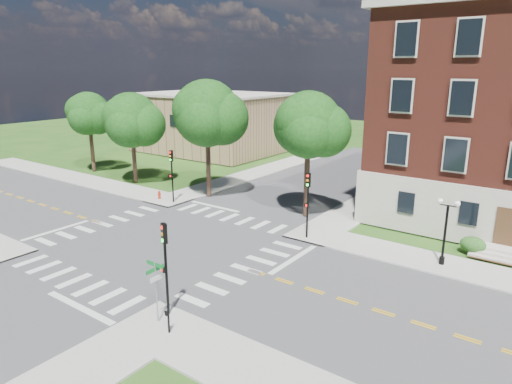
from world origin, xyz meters
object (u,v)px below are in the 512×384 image
Objects in this scene: traffic_signal_nw at (172,169)px; twin_lamp_west at (446,228)px; traffic_signal_ne at (308,197)px; fire_hydrant at (159,195)px; street_sign_pole at (156,280)px; push_button_post at (168,320)px; traffic_signal_se at (165,257)px.

traffic_signal_nw is 1.13× the size of twin_lamp_west.
traffic_signal_ne and traffic_signal_nw have the same top height.
traffic_signal_ne is 6.40× the size of fire_hydrant.
traffic_signal_nw reaches higher than street_sign_pole.
traffic_signal_nw is at bearing -179.33° from twin_lamp_west.
traffic_signal_se is at bearing 137.26° from push_button_post.
twin_lamp_west reaches higher than fire_hydrant.
traffic_signal_ne is at bearing 89.21° from street_sign_pole.
street_sign_pole is 4.13× the size of fire_hydrant.
push_button_post is at bearing -118.07° from twin_lamp_west.
twin_lamp_west is 25.57m from fire_hydrant.
traffic_signal_se is 4.00× the size of push_button_post.
traffic_signal_ne is at bearing -174.20° from twin_lamp_west.
twin_lamp_west is at bearing 5.80° from traffic_signal_ne.
twin_lamp_west is at bearing 56.37° from traffic_signal_se.
traffic_signal_ne reaches higher than fire_hydrant.
traffic_signal_nw is 6.40× the size of fire_hydrant.
traffic_signal_nw is 23.62m from twin_lamp_west.
traffic_signal_se is at bearing -44.84° from traffic_signal_nw.
traffic_signal_nw is 1.55× the size of street_sign_pole.
street_sign_pole reaches higher than push_button_post.
twin_lamp_west is at bearing 0.67° from traffic_signal_nw.
traffic_signal_se and traffic_signal_nw have the same top height.
traffic_signal_nw is 3.30m from fire_hydrant.
traffic_signal_se and traffic_signal_ne have the same top height.
twin_lamp_west is at bearing 0.55° from fire_hydrant.
twin_lamp_west is 1.36× the size of street_sign_pole.
fire_hydrant is at bearing 138.54° from push_button_post.
push_button_post is at bearing -19.27° from street_sign_pole.
street_sign_pole is (14.21, -14.79, -0.88)m from traffic_signal_nw.
traffic_signal_ne is 14.16m from street_sign_pole.
fire_hydrant is at bearing 138.65° from traffic_signal_se.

